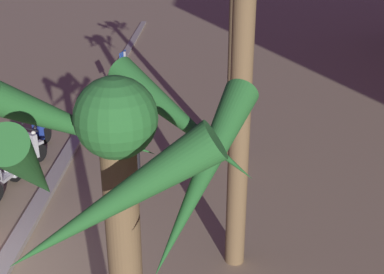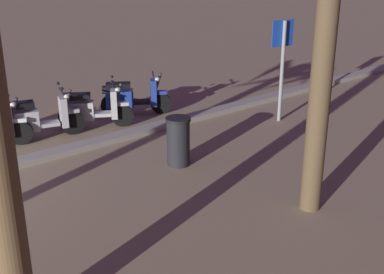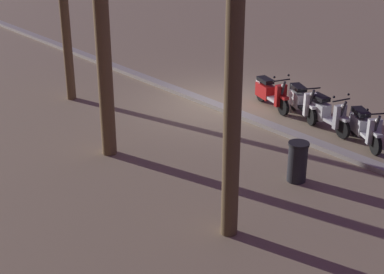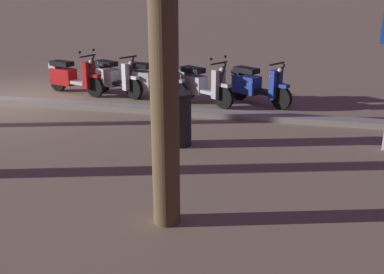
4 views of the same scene
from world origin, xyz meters
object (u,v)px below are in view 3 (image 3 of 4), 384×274
scooter_white_mid_centre (301,101)px  litter_bin (297,161)px  scooter_silver_mid_rear (364,127)px  scooter_red_gap_after_mid (270,93)px  scooter_silver_second_in_line (325,112)px

scooter_white_mid_centre → litter_bin: 4.22m
scooter_silver_mid_rear → scooter_red_gap_after_mid: 3.48m
scooter_silver_mid_rear → scooter_silver_second_in_line: 1.30m
scooter_silver_second_in_line → scooter_red_gap_after_mid: bearing=-3.9°
scooter_red_gap_after_mid → scooter_white_mid_centre: bearing=-174.0°
scooter_white_mid_centre → scooter_red_gap_after_mid: size_ratio=0.90×
scooter_silver_mid_rear → scooter_silver_second_in_line: size_ratio=0.87×
scooter_silver_mid_rear → scooter_white_mid_centre: bearing=-8.0°
scooter_white_mid_centre → litter_bin: scooter_white_mid_centre is taller
scooter_silver_second_in_line → scooter_silver_mid_rear: bearing=177.2°
scooter_silver_second_in_line → scooter_white_mid_centre: scooter_silver_second_in_line is taller
scooter_silver_mid_rear → scooter_silver_second_in_line: (1.30, -0.06, 0.02)m
scooter_silver_mid_rear → scooter_red_gap_after_mid: bearing=-3.5°
scooter_silver_second_in_line → scooter_white_mid_centre: 1.08m
scooter_silver_mid_rear → scooter_white_mid_centre: 2.37m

